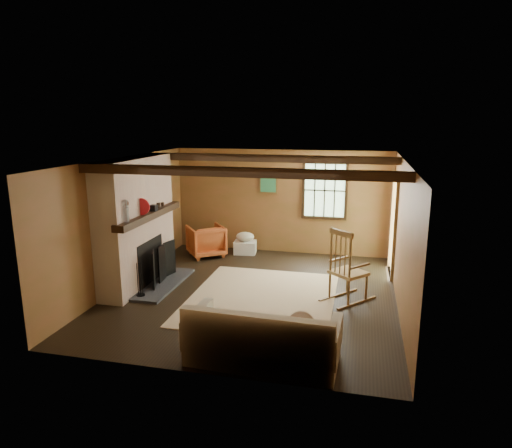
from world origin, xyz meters
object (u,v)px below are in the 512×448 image
(laundry_basket, at_px, (245,247))
(armchair, at_px, (206,241))
(rocking_chair, at_px, (347,271))
(sofa, at_px, (263,342))
(fireplace, at_px, (138,227))

(laundry_basket, distance_m, armchair, 0.93)
(rocking_chair, distance_m, sofa, 2.55)
(laundry_basket, xyz_separation_m, armchair, (-0.83, -0.37, 0.21))
(laundry_basket, bearing_deg, armchair, -156.01)
(laundry_basket, relative_size, armchair, 0.64)
(sofa, bearing_deg, fireplace, 143.76)
(fireplace, bearing_deg, sofa, -38.46)
(rocking_chair, distance_m, armchair, 3.80)
(sofa, distance_m, laundry_basket, 4.90)
(fireplace, relative_size, armchair, 3.06)
(fireplace, bearing_deg, armchair, 72.75)
(laundry_basket, bearing_deg, sofa, -72.83)
(fireplace, height_order, sofa, fireplace)
(sofa, bearing_deg, rocking_chair, 69.90)
(sofa, relative_size, armchair, 2.55)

